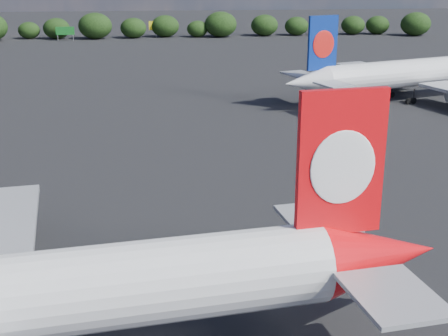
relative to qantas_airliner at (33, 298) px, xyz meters
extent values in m
plane|color=black|center=(-2.68, 63.18, -5.19)|extent=(500.00, 500.00, 0.00)
cylinder|color=silver|center=(-1.81, -0.24, 0.17)|extent=(41.06, 10.68, 5.36)
cone|color=red|center=(22.62, 3.01, 0.17)|extent=(9.20, 6.44, 5.36)
cube|color=red|center=(19.43, 2.59, 7.03)|extent=(5.91, 1.31, 9.64)
ellipsoid|color=white|center=(19.47, 2.27, 6.83)|extent=(4.49, 0.81, 4.93)
ellipsoid|color=white|center=(19.39, 2.90, 6.83)|extent=(4.49, 0.81, 4.93)
cube|color=#A0A2A8|center=(21.27, -3.11, 0.60)|extent=(5.63, 7.01, 0.32)
cube|color=#A0A2A8|center=(19.72, 8.57, 0.60)|extent=(5.63, 7.01, 0.32)
cylinder|color=black|center=(-0.11, 3.23, -3.58)|extent=(0.34, 0.34, 2.68)
cylinder|color=black|center=(-0.11, 3.23, -4.60)|extent=(1.23, 0.63, 1.18)
cylinder|color=black|center=(1.06, 3.38, -4.60)|extent=(1.23, 0.63, 1.18)
cylinder|color=silver|center=(55.64, 76.22, -0.13)|extent=(38.13, 16.80, 5.06)
cone|color=silver|center=(33.51, 68.96, -0.13)|extent=(9.27, 7.33, 5.06)
cube|color=navy|center=(36.40, 69.90, 6.35)|extent=(5.45, 2.22, 9.11)
ellipsoid|color=red|center=(36.49, 69.61, 6.17)|extent=(4.10, 1.52, 4.66)
ellipsoid|color=red|center=(36.30, 70.19, 6.17)|extent=(4.10, 1.52, 4.66)
cube|color=#A0A2A8|center=(37.17, 64.30, 0.28)|extent=(6.22, 7.19, 0.30)
cube|color=#A0A2A8|center=(33.70, 74.88, 0.28)|extent=(6.22, 7.19, 0.30)
cube|color=#A0A2A8|center=(53.46, 89.35, -1.75)|extent=(12.56, 21.29, 0.56)
cylinder|color=#A0A2A8|center=(56.96, 85.17, -3.06)|extent=(5.66, 4.18, 2.73)
cube|color=#A0A2A8|center=(56.96, 85.17, -2.35)|extent=(2.21, 0.98, 1.21)
cylinder|color=black|center=(54.66, 72.70, -3.67)|extent=(0.36, 0.36, 2.53)
cylinder|color=black|center=(54.66, 72.70, -4.63)|extent=(1.20, 0.78, 1.11)
cylinder|color=black|center=(53.60, 72.35, -4.63)|extent=(1.20, 0.78, 1.11)
cylinder|color=black|center=(52.76, 78.47, -3.67)|extent=(0.36, 0.36, 2.53)
cylinder|color=black|center=(52.76, 78.47, -4.63)|extent=(1.20, 0.78, 1.11)
cylinder|color=black|center=(51.71, 78.12, -4.63)|extent=(1.20, 0.78, 1.11)
cube|color=#13621F|center=(-20.68, 179.18, -1.99)|extent=(6.00, 0.30, 2.60)
cylinder|color=gray|center=(-23.18, 179.18, -4.19)|extent=(0.20, 0.20, 2.00)
cylinder|color=gray|center=(-18.18, 179.18, -4.19)|extent=(0.20, 0.20, 2.00)
cube|color=yellow|center=(9.32, 185.18, -1.19)|extent=(5.00, 0.30, 3.00)
cylinder|color=gray|center=(9.32, 185.18, -3.94)|extent=(0.30, 0.30, 2.50)
ellipsoid|color=black|center=(-33.49, 186.03, -2.38)|extent=(7.31, 6.19, 5.62)
ellipsoid|color=black|center=(-24.15, 184.60, -1.73)|extent=(8.99, 7.61, 6.91)
ellipsoid|color=black|center=(-11.15, 182.96, -0.85)|extent=(11.27, 9.53, 8.67)
ellipsoid|color=black|center=(1.53, 183.94, -1.80)|extent=(8.81, 7.45, 6.77)
ellipsoid|color=black|center=(12.37, 186.07, -1.48)|extent=(9.64, 8.15, 7.41)
ellipsoid|color=black|center=(23.43, 184.50, -2.38)|extent=(7.29, 6.17, 5.61)
ellipsoid|color=black|center=(31.40, 183.73, -0.88)|extent=(11.21, 9.48, 8.62)
ellipsoid|color=black|center=(47.11, 185.72, -1.51)|extent=(9.56, 8.09, 7.35)
ellipsoid|color=black|center=(58.65, 185.95, -1.95)|extent=(8.42, 7.13, 6.48)
ellipsoid|color=black|center=(68.81, 184.72, -2.20)|extent=(7.77, 6.58, 5.98)
ellipsoid|color=black|center=(79.37, 186.51, -1.91)|extent=(8.52, 7.21, 6.56)
ellipsoid|color=black|center=(88.48, 186.54, -1.94)|extent=(8.45, 7.15, 6.50)
ellipsoid|color=black|center=(99.90, 179.94, -1.11)|extent=(10.61, 8.98, 8.16)
camera|label=1|loc=(7.67, -34.30, 19.22)|focal=50.00mm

